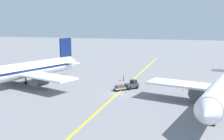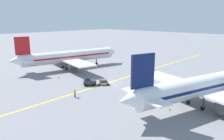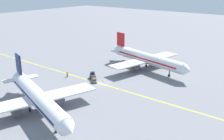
# 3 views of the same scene
# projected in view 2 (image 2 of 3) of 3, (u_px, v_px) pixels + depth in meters

# --- Properties ---
(ground_plane) EXTENTS (400.00, 400.00, 0.00)m
(ground_plane) POSITION_uv_depth(u_px,v_px,m) (108.00, 83.00, 53.66)
(ground_plane) COLOR slate
(apron_yellow_centreline) EXTENTS (2.13, 119.99, 0.01)m
(apron_yellow_centreline) POSITION_uv_depth(u_px,v_px,m) (108.00, 83.00, 53.66)
(apron_yellow_centreline) COLOR yellow
(apron_yellow_centreline) RESTS_ON ground
(airplane_at_gate) EXTENTS (28.46, 35.27, 10.60)m
(airplane_at_gate) POSITION_uv_depth(u_px,v_px,m) (69.00, 57.00, 68.57)
(airplane_at_gate) COLOR white
(airplane_at_gate) RESTS_ON ground
(airplane_adjacent_stand) EXTENTS (28.29, 34.80, 10.60)m
(airplane_adjacent_stand) POSITION_uv_depth(u_px,v_px,m) (203.00, 86.00, 38.87)
(airplane_adjacent_stand) COLOR white
(airplane_adjacent_stand) RESTS_ON ground
(baggage_tug_dark) EXTENTS (3.06, 3.27, 2.11)m
(baggage_tug_dark) POSITION_uv_depth(u_px,v_px,m) (89.00, 82.00, 51.46)
(baggage_tug_dark) COLOR #333842
(baggage_tug_dark) RESTS_ON ground
(baggage_cart_trailing) EXTENTS (2.73, 2.90, 1.24)m
(baggage_cart_trailing) POSITION_uv_depth(u_px,v_px,m) (103.00, 82.00, 51.92)
(baggage_cart_trailing) COLOR gray
(baggage_cart_trailing) RESTS_ON ground
(ground_crew_worker) EXTENTS (0.36, 0.53, 1.68)m
(ground_crew_worker) POSITION_uv_depth(u_px,v_px,m) (75.00, 93.00, 43.68)
(ground_crew_worker) COLOR #23232D
(ground_crew_worker) RESTS_ON ground
(traffic_cone_near_nose) EXTENTS (0.32, 0.32, 0.55)m
(traffic_cone_near_nose) POSITION_uv_depth(u_px,v_px,m) (151.00, 105.00, 39.41)
(traffic_cone_near_nose) COLOR orange
(traffic_cone_near_nose) RESTS_ON ground
(traffic_cone_mid_apron) EXTENTS (0.32, 0.32, 0.55)m
(traffic_cone_mid_apron) POSITION_uv_depth(u_px,v_px,m) (103.00, 81.00, 54.51)
(traffic_cone_mid_apron) COLOR orange
(traffic_cone_mid_apron) RESTS_ON ground
(traffic_cone_by_wingtip) EXTENTS (0.32, 0.32, 0.55)m
(traffic_cone_by_wingtip) POSITION_uv_depth(u_px,v_px,m) (170.00, 109.00, 37.57)
(traffic_cone_by_wingtip) COLOR orange
(traffic_cone_by_wingtip) RESTS_ON ground
(traffic_cone_far_edge) EXTENTS (0.32, 0.32, 0.55)m
(traffic_cone_far_edge) POSITION_uv_depth(u_px,v_px,m) (59.00, 77.00, 58.01)
(traffic_cone_far_edge) COLOR orange
(traffic_cone_far_edge) RESTS_ON ground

